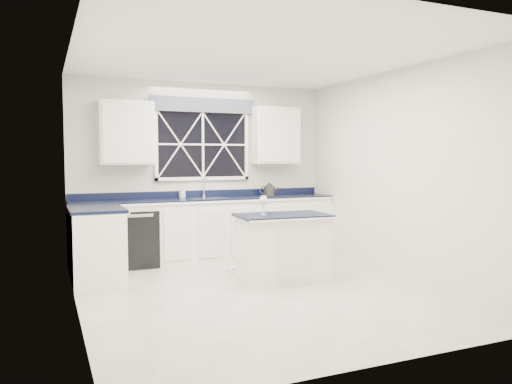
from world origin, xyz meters
name	(u,v)px	position (x,y,z in m)	size (l,w,h in m)	color
ground	(260,291)	(0.00, 0.00, 0.00)	(4.50, 4.50, 0.00)	#ADADA9
back_wall	(202,170)	(0.00, 2.25, 1.35)	(4.00, 0.10, 2.70)	beige
base_cabinets	(190,233)	(-0.33, 1.78, 0.45)	(3.99, 1.60, 0.90)	white
countertop	(208,199)	(0.00, 1.95, 0.92)	(3.98, 0.64, 0.04)	black
dishwasher	(135,237)	(-1.10, 1.95, 0.41)	(0.60, 0.58, 0.82)	black
window	(203,139)	(0.00, 2.20, 1.83)	(1.65, 0.09, 1.26)	black
upper_cabinets	(205,134)	(0.00, 2.08, 1.90)	(3.10, 0.34, 0.90)	white
faucet	(204,187)	(0.00, 2.14, 1.10)	(0.05, 0.20, 0.30)	#B5B4B7
island	(283,247)	(0.46, 0.35, 0.42)	(1.16, 0.74, 0.84)	white
rug	(278,269)	(0.67, 0.91, 0.01)	(1.36, 0.96, 0.02)	#B6B7B1
kettle	(269,189)	(1.05, 2.03, 1.04)	(0.29, 0.23, 0.21)	#313134
wine_glass	(263,201)	(0.22, 0.40, 1.01)	(0.10, 0.10, 0.24)	silver
soap_bottle	(182,192)	(-0.35, 2.17, 1.02)	(0.08, 0.08, 0.17)	silver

